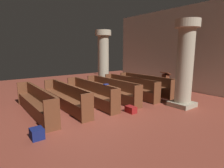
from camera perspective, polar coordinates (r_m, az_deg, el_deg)
name	(u,v)px	position (r m, az deg, el deg)	size (l,w,h in m)	color
ground_plane	(88,109)	(7.07, -7.53, -7.77)	(19.20, 19.20, 0.00)	brown
back_wall	(183,49)	(11.06, 21.14, 10.00)	(10.00, 0.16, 4.50)	beige
pew_row_0	(145,84)	(9.74, 10.20, 0.12)	(3.43, 0.46, 0.90)	brown
pew_row_1	(130,86)	(8.97, 5.46, -0.63)	(3.43, 0.46, 0.90)	brown
pew_row_2	(112,89)	(8.29, -0.11, -1.50)	(3.43, 0.47, 0.90)	brown
pew_row_3	(91,92)	(7.69, -6.61, -2.51)	(3.43, 0.46, 0.90)	brown
pew_row_4	(66,96)	(7.22, -14.10, -3.62)	(3.43, 0.46, 0.90)	brown
pew_row_5	(36,101)	(6.88, -22.49, -4.79)	(3.43, 0.47, 0.90)	brown
pillar_aisle_side	(185,63)	(7.61, 21.55, 6.14)	(0.91, 0.91, 3.31)	#9F967E
pillar_far_side	(103,58)	(10.86, -2.68, 7.91)	(0.91, 0.91, 3.31)	#9F967E
lectern	(165,84)	(10.11, 16.04, 0.08)	(0.48, 0.45, 1.08)	#562B1A
hymn_book	(106,84)	(7.01, -1.86, -0.11)	(0.14, 0.19, 0.02)	navy
kneeler_box_red	(131,109)	(6.68, 5.82, -7.81)	(0.40, 0.26, 0.23)	maroon
kneeler_box_navy	(37,134)	(5.15, -22.12, -13.97)	(0.34, 0.30, 0.27)	navy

